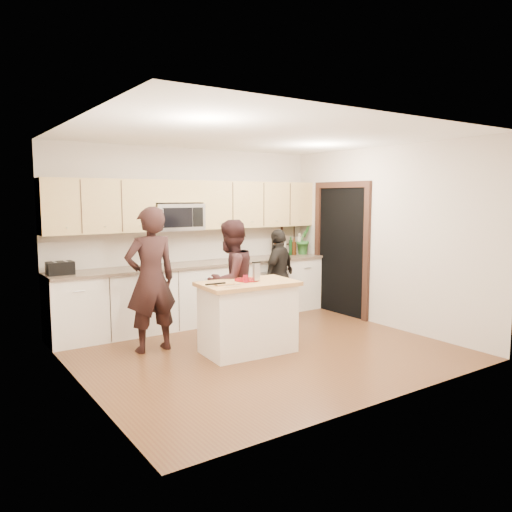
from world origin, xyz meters
TOP-DOWN VIEW (x-y plane):
  - floor at (0.00, 0.00)m, footprint 4.50×4.50m
  - room_shell at (0.00, 0.00)m, footprint 4.52×4.02m
  - back_cabinetry at (0.00, 1.69)m, footprint 4.50×0.66m
  - upper_cabinetry at (0.03, 1.83)m, footprint 4.50×0.33m
  - microwave at (-0.31, 1.80)m, footprint 0.76×0.41m
  - doorway at (2.23, 0.90)m, footprint 0.06×1.25m
  - framed_picture at (1.95, 1.98)m, footprint 0.30×0.03m
  - dish_towel at (-0.95, 1.50)m, footprint 0.34×0.60m
  - island at (-0.20, 0.02)m, footprint 1.24×0.78m
  - red_plate at (-0.15, 0.11)m, footprint 0.31×0.31m
  - box_grater at (-0.11, -0.04)m, footprint 0.09×0.06m
  - drink_glass at (-0.25, -0.01)m, footprint 0.07×0.07m
  - cutting_board at (-0.55, 0.01)m, footprint 0.24×0.17m
  - tongs at (-0.68, -0.01)m, footprint 0.26×0.05m
  - knife at (-0.55, -0.18)m, footprint 0.21×0.04m
  - toaster at (-2.05, 1.67)m, footprint 0.33×0.23m
  - bottle_cluster at (1.80, 1.75)m, footprint 0.55×0.26m
  - orchid at (2.10, 1.72)m, footprint 0.35×0.32m
  - woman_left at (-1.17, 0.76)m, footprint 0.67×0.44m
  - woman_center at (-0.11, 0.57)m, footprint 0.95×0.83m
  - woman_right at (1.12, 1.13)m, footprint 0.92×0.70m

SIDE VIEW (x-z plane):
  - floor at x=0.00m, z-range 0.00..0.00m
  - island at x=-0.20m, z-range 0.00..0.90m
  - back_cabinetry at x=0.00m, z-range 0.00..0.94m
  - woman_right at x=1.12m, z-range 0.00..1.45m
  - dish_towel at x=-0.95m, z-range 0.56..1.04m
  - woman_center at x=-0.11m, z-range 0.00..1.65m
  - red_plate at x=-0.15m, z-range 0.90..0.92m
  - cutting_board at x=-0.55m, z-range 0.90..0.92m
  - woman_left at x=-1.17m, z-range 0.00..1.83m
  - knife at x=-0.55m, z-range 0.92..0.92m
  - tongs at x=-0.68m, z-range 0.92..0.94m
  - drink_glass at x=-0.25m, z-range 0.90..0.99m
  - toaster at x=-2.05m, z-range 0.94..1.11m
  - box_grater at x=-0.11m, z-range 0.92..1.16m
  - bottle_cluster at x=1.80m, z-range 0.92..1.30m
  - doorway at x=2.23m, z-range 0.06..2.26m
  - orchid at x=2.10m, z-range 0.94..1.46m
  - framed_picture at x=1.95m, z-range 1.09..1.47m
  - microwave at x=-0.31m, z-range 1.45..1.85m
  - room_shell at x=0.00m, z-range 0.38..3.09m
  - upper_cabinetry at x=0.03m, z-range 1.47..2.22m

